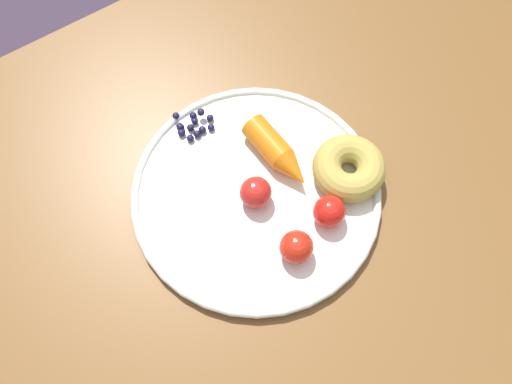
% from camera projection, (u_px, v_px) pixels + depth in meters
% --- Properties ---
extents(ground_plane, '(6.00, 6.00, 0.00)m').
position_uv_depth(ground_plane, '(280.00, 314.00, 1.41)').
color(ground_plane, '#3E2F42').
extents(dining_table, '(1.17, 0.95, 0.75)m').
position_uv_depth(dining_table, '(298.00, 227.00, 0.79)').
color(dining_table, brown).
rests_on(dining_table, ground_plane).
extents(plate, '(0.34, 0.34, 0.02)m').
position_uv_depth(plate, '(256.00, 193.00, 0.72)').
color(plate, silver).
rests_on(plate, dining_table).
extents(carrot_orange, '(0.04, 0.12, 0.04)m').
position_uv_depth(carrot_orange, '(278.00, 153.00, 0.72)').
color(carrot_orange, orange).
rests_on(carrot_orange, plate).
extents(donut, '(0.14, 0.14, 0.04)m').
position_uv_depth(donut, '(350.00, 169.00, 0.71)').
color(donut, '#AF9945').
rests_on(donut, plate).
extents(blueberry_pile, '(0.06, 0.05, 0.02)m').
position_uv_depth(blueberry_pile, '(194.00, 125.00, 0.75)').
color(blueberry_pile, '#191638').
rests_on(blueberry_pile, plate).
extents(tomato_near, '(0.04, 0.04, 0.04)m').
position_uv_depth(tomato_near, '(256.00, 192.00, 0.69)').
color(tomato_near, red).
rests_on(tomato_near, plate).
extents(tomato_mid, '(0.04, 0.04, 0.04)m').
position_uv_depth(tomato_mid, '(329.00, 212.00, 0.68)').
color(tomato_mid, red).
rests_on(tomato_mid, plate).
extents(tomato_far, '(0.04, 0.04, 0.04)m').
position_uv_depth(tomato_far, '(296.00, 247.00, 0.66)').
color(tomato_far, red).
rests_on(tomato_far, plate).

